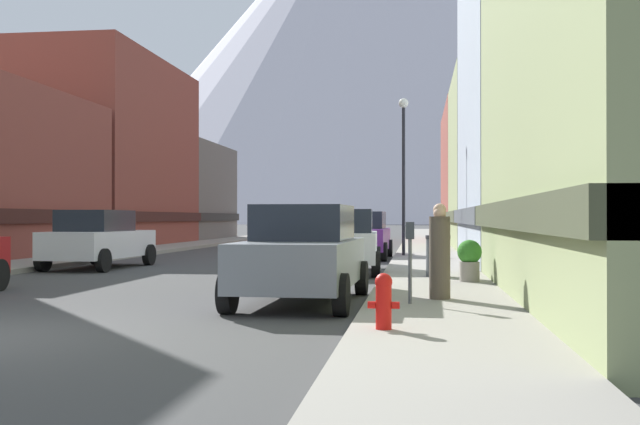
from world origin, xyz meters
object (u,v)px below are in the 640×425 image
car_right_2 (363,235)px  streetlamp_right (404,152)px  potted_plant_0 (470,259)px  car_left_1 (99,239)px  car_right_1 (344,241)px  pedestrian_1 (440,255)px  pedestrian_0 (440,257)px  parking_meter_near (410,251)px  fire_hydrant_near (384,299)px  car_right_0 (303,253)px  trash_bin_right (438,256)px

car_right_2 → streetlamp_right: 3.46m
car_right_2 → potted_plant_0: 11.94m
car_left_1 → car_right_1: same height
potted_plant_0 → pedestrian_1: (-0.75, -3.57, 0.26)m
car_right_2 → pedestrian_0: size_ratio=2.81×
car_right_2 → car_left_1: bearing=-139.7°
parking_meter_near → fire_hydrant_near: bearing=-96.1°
car_right_0 → trash_bin_right: size_ratio=4.53×
car_left_1 → trash_bin_right: size_ratio=4.55×
trash_bin_right → pedestrian_1: 4.84m
car_right_0 → fire_hydrant_near: size_ratio=6.31×
car_right_1 → potted_plant_0: (3.20, -4.22, -0.25)m
car_left_1 → trash_bin_right: car_left_1 is taller
car_right_0 → trash_bin_right: (2.55, 4.51, -0.26)m
pedestrian_0 → fire_hydrant_near: bearing=-102.5°
car_right_0 → trash_bin_right: car_right_0 is taller
trash_bin_right → car_right_2: bearing=104.0°
potted_plant_0 → pedestrian_0: (-0.75, -3.62, 0.23)m
pedestrian_0 → potted_plant_0: bearing=78.3°
car_right_0 → pedestrian_0: car_right_0 is taller
potted_plant_0 → pedestrian_1: 3.66m
potted_plant_0 → pedestrian_1: pedestrian_1 is taller
car_left_1 → fire_hydrant_near: (9.25, -12.27, -0.37)m
car_right_1 → pedestrian_1: pedestrian_1 is taller
car_right_0 → car_left_1: bearing=132.5°
trash_bin_right → pedestrian_0: 4.89m
car_left_1 → fire_hydrant_near: bearing=-53.0°
pedestrian_1 → streetlamp_right: 15.19m
car_right_0 → streetlamp_right: bearing=83.9°
parking_meter_near → pedestrian_1: 0.98m
fire_hydrant_near → car_right_2: bearing=95.0°
car_left_1 → trash_bin_right: (10.15, -3.78, -0.26)m
car_right_2 → car_right_0: bearing=-90.0°
car_right_1 → car_right_2: same height
car_right_1 → streetlamp_right: bearing=77.6°
car_right_2 → pedestrian_1: pedestrian_1 is taller
car_right_0 → trash_bin_right: 5.18m
car_left_1 → streetlamp_right: (9.15, 6.23, 3.09)m
trash_bin_right → pedestrian_1: size_ratio=0.60×
car_right_2 → trash_bin_right: bearing=-76.0°
car_right_0 → car_right_2: 14.74m
car_left_1 → fire_hydrant_near: 15.37m
fire_hydrant_near → trash_bin_right: 8.54m
potted_plant_0 → pedestrian_0: pedestrian_0 is taller
car_right_0 → fire_hydrant_near: car_right_0 is taller
car_right_0 → potted_plant_0: size_ratio=4.85×
car_right_0 → car_right_2: same height
pedestrian_1 → car_right_1: bearing=107.4°
fire_hydrant_near → streetlamp_right: streetlamp_right is taller
car_right_2 → pedestrian_0: bearing=-80.8°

